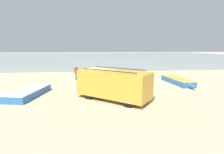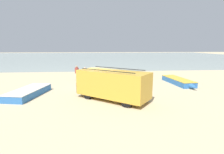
{
  "view_description": "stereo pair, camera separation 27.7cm",
  "coord_description": "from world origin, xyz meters",
  "views": [
    {
      "loc": [
        -0.69,
        -14.82,
        3.85
      ],
      "look_at": [
        0.95,
        1.27,
        1.0
      ],
      "focal_mm": 28.0,
      "sensor_mm": 36.0,
      "label": 1
    },
    {
      "loc": [
        -0.41,
        -14.84,
        3.85
      ],
      "look_at": [
        0.95,
        1.27,
        1.0
      ],
      "focal_mm": 28.0,
      "sensor_mm": 36.0,
      "label": 2
    }
  ],
  "objects": [
    {
      "name": "fishing_rowboat_1",
      "position": [
        1.01,
        6.44,
        0.31
      ],
      "size": [
        1.43,
        3.8,
        0.62
      ],
      "rotation": [
        0.0,
        0.0,
        1.63
      ],
      "color": "#ADA89E",
      "rests_on": "ground_plane"
    },
    {
      "name": "fisherman_1",
      "position": [
        -1.74,
        3.72,
        1.0
      ],
      "size": [
        0.44,
        0.44,
        1.68
      ],
      "rotation": [
        0.0,
        0.0,
        4.84
      ],
      "color": "#5B564C",
      "rests_on": "ground_plane"
    },
    {
      "name": "fishing_rowboat_0",
      "position": [
        7.96,
        2.2,
        0.28
      ],
      "size": [
        1.76,
        5.6,
        0.56
      ],
      "rotation": [
        0.0,
        0.0,
        4.79
      ],
      "color": "#2D66AD",
      "rests_on": "ground_plane"
    },
    {
      "name": "ground_plane",
      "position": [
        0.0,
        0.0,
        0.0
      ],
      "size": [
        200.0,
        200.0,
        0.0
      ],
      "primitive_type": "plane",
      "color": "tan"
    },
    {
      "name": "sea_water",
      "position": [
        0.0,
        52.0,
        0.0
      ],
      "size": [
        120.0,
        80.0,
        0.01
      ],
      "primitive_type": "cube",
      "color": "#99A89E",
      "rests_on": "ground_plane"
    },
    {
      "name": "fishing_rowboat_2",
      "position": [
        -5.82,
        -0.87,
        0.28
      ],
      "size": [
        2.52,
        5.25,
        0.55
      ],
      "rotation": [
        0.0,
        0.0,
        1.37
      ],
      "color": "#2D66AD",
      "rests_on": "ground_plane"
    },
    {
      "name": "fisherman_0",
      "position": [
        -2.76,
        5.16,
        1.0
      ],
      "size": [
        0.44,
        0.44,
        1.67
      ],
      "rotation": [
        0.0,
        0.0,
        3.33
      ],
      "color": "navy",
      "rests_on": "ground_plane"
    },
    {
      "name": "parked_van",
      "position": [
        0.65,
        -2.57,
        1.17
      ],
      "size": [
        5.41,
        4.84,
        2.26
      ],
      "rotation": [
        0.0,
        0.0,
        2.47
      ],
      "color": "gold",
      "rests_on": "ground_plane"
    }
  ]
}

